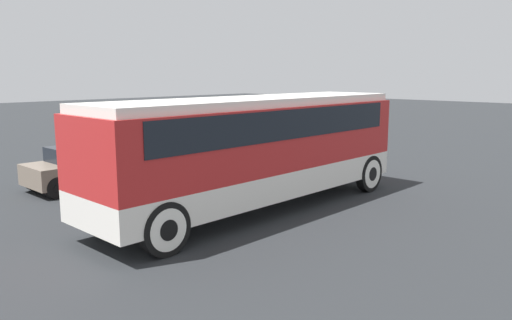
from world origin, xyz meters
name	(u,v)px	position (x,y,z in m)	size (l,w,h in m)	color
ground_plane	(256,209)	(0.00, 0.00, 0.00)	(120.00, 120.00, 0.00)	#26282B
tour_bus	(258,142)	(0.10, 0.00, 1.91)	(10.21, 2.59, 3.16)	silver
parked_car_near	(220,148)	(4.11, 5.99, 0.71)	(4.32, 1.96, 1.45)	black
parked_car_mid	(89,166)	(-1.81, 6.09, 0.71)	(4.08, 1.86, 1.41)	#7A6B5B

